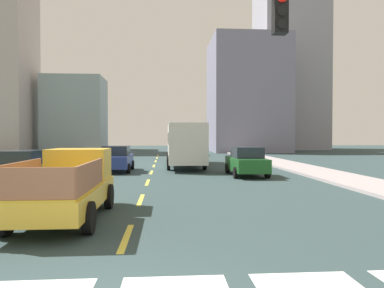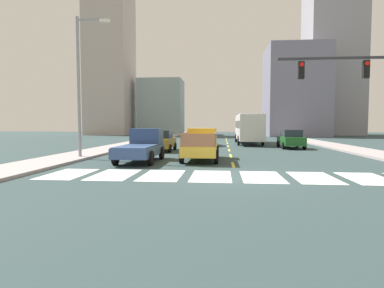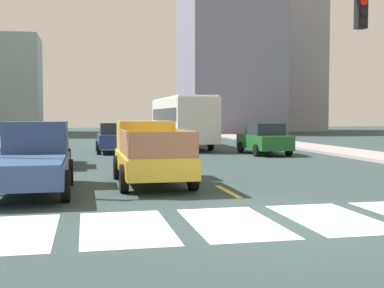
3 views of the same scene
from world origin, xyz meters
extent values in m
plane|color=#2D3F41|center=(0.00, 0.00, 0.00)|extent=(160.00, 160.00, 0.00)
cube|color=#A09698|center=(10.53, 18.00, 0.07)|extent=(3.00, 110.00, 0.15)
cube|color=#A09698|center=(-10.53, 18.00, 0.07)|extent=(3.00, 110.00, 0.15)
cube|color=silver|center=(-7.47, 0.00, 0.00)|extent=(1.70, 3.16, 0.01)
cube|color=silver|center=(-5.33, 0.00, 0.00)|extent=(1.70, 3.16, 0.01)
cube|color=silver|center=(-3.20, 0.00, 0.00)|extent=(1.70, 3.16, 0.01)
cube|color=silver|center=(-1.07, 0.00, 0.00)|extent=(1.70, 3.16, 0.01)
cube|color=silver|center=(1.07, 0.00, 0.00)|extent=(1.70, 3.16, 0.01)
cube|color=silver|center=(3.20, 0.00, 0.00)|extent=(1.70, 3.16, 0.01)
cube|color=silver|center=(5.33, 0.00, 0.00)|extent=(1.70, 3.16, 0.01)
cube|color=gold|center=(0.00, 4.00, 0.00)|extent=(0.16, 2.40, 0.01)
cube|color=gold|center=(0.00, 9.00, 0.00)|extent=(0.16, 2.40, 0.01)
cube|color=gold|center=(0.00, 14.00, 0.00)|extent=(0.16, 2.40, 0.01)
cube|color=gold|center=(0.00, 19.00, 0.00)|extent=(0.16, 2.40, 0.01)
cube|color=gold|center=(0.00, 24.00, 0.00)|extent=(0.16, 2.40, 0.01)
cube|color=gold|center=(0.00, 29.00, 0.00)|extent=(0.16, 2.40, 0.01)
cube|color=gold|center=(0.00, 34.00, 0.00)|extent=(0.16, 2.40, 0.01)
cube|color=gold|center=(0.00, 39.00, 0.00)|extent=(0.16, 2.40, 0.01)
cube|color=gold|center=(-1.91, 5.91, 0.68)|extent=(1.96, 5.20, 0.56)
cube|color=gold|center=(-1.91, 7.61, 1.46)|extent=(1.84, 1.60, 1.00)
cube|color=#19232D|center=(-1.91, 8.05, 1.64)|extent=(1.72, 0.08, 0.56)
cube|color=gold|center=(-1.91, 4.96, 0.99)|extent=(1.84, 3.30, 0.06)
cylinder|color=black|center=(-2.89, 7.47, 0.40)|extent=(0.22, 0.80, 0.80)
cylinder|color=black|center=(-0.93, 7.47, 0.40)|extent=(0.22, 0.80, 0.80)
cylinder|color=black|center=(-2.89, 4.35, 0.40)|extent=(0.22, 0.80, 0.80)
cylinder|color=black|center=(-0.93, 4.35, 0.40)|extent=(0.22, 0.80, 0.80)
cube|color=#936046|center=(-2.82, 4.96, 1.37)|extent=(0.06, 3.17, 0.70)
cube|color=#936046|center=(-1.01, 4.96, 1.37)|extent=(0.06, 3.17, 0.70)
cube|color=#936046|center=(-1.91, 3.38, 1.37)|extent=(1.80, 0.06, 0.70)
cube|color=navy|center=(-5.40, 4.77, 0.68)|extent=(1.96, 5.20, 0.56)
cube|color=navy|center=(-5.40, 6.47, 1.46)|extent=(1.84, 1.60, 1.00)
cube|color=#19232D|center=(-5.40, 6.91, 1.64)|extent=(1.72, 0.08, 0.56)
cube|color=navy|center=(-5.40, 3.82, 0.99)|extent=(1.84, 3.30, 0.06)
cylinder|color=black|center=(-6.38, 6.33, 0.40)|extent=(0.22, 0.80, 0.80)
cylinder|color=black|center=(-4.42, 6.33, 0.40)|extent=(0.22, 0.80, 0.80)
cylinder|color=black|center=(-6.38, 3.21, 0.40)|extent=(0.22, 0.80, 0.80)
cylinder|color=black|center=(-4.42, 3.21, 0.40)|extent=(0.22, 0.80, 0.80)
cube|color=silver|center=(2.37, 23.33, 1.85)|extent=(2.50, 10.80, 2.70)
cube|color=#19232D|center=(2.37, 23.33, 2.20)|extent=(2.52, 9.94, 0.80)
cube|color=silver|center=(2.37, 23.33, 3.26)|extent=(2.40, 10.37, 0.12)
cylinder|color=black|center=(1.12, 26.68, 0.50)|extent=(0.22, 1.00, 1.00)
cylinder|color=black|center=(3.62, 26.68, 0.50)|extent=(0.22, 1.00, 1.00)
cylinder|color=black|center=(1.12, 20.36, 0.50)|extent=(0.22, 1.00, 1.00)
cylinder|color=black|center=(3.62, 20.36, 0.50)|extent=(0.22, 1.00, 1.00)
cube|color=#9C751A|center=(-5.59, 12.53, 0.70)|extent=(1.80, 4.40, 0.76)
cube|color=#1E2833|center=(-5.59, 12.38, 1.40)|extent=(1.58, 2.11, 0.64)
cylinder|color=black|center=(-6.49, 13.89, 0.32)|extent=(0.22, 0.64, 0.64)
cylinder|color=black|center=(-4.69, 13.89, 0.32)|extent=(0.22, 0.64, 0.64)
cylinder|color=black|center=(-6.49, 11.16, 0.32)|extent=(0.22, 0.64, 0.64)
cylinder|color=black|center=(-4.69, 11.16, 0.32)|extent=(0.22, 0.64, 0.64)
cube|color=navy|center=(-2.31, 19.69, 0.70)|extent=(1.80, 4.40, 0.76)
cube|color=#1E2833|center=(-2.31, 19.54, 1.40)|extent=(1.58, 2.11, 0.64)
cylinder|color=black|center=(-3.21, 21.05, 0.32)|extent=(0.22, 0.64, 0.64)
cylinder|color=black|center=(-1.41, 21.05, 0.32)|extent=(0.22, 0.64, 0.64)
cylinder|color=black|center=(-3.21, 18.32, 0.32)|extent=(0.22, 0.64, 0.64)
cylinder|color=black|center=(-1.41, 18.32, 0.32)|extent=(0.22, 0.64, 0.64)
cube|color=#1D5924|center=(5.72, 16.66, 0.70)|extent=(1.80, 4.40, 0.76)
cube|color=#1E2833|center=(5.72, 16.51, 1.40)|extent=(1.58, 2.11, 0.64)
cylinder|color=black|center=(4.82, 18.02, 0.32)|extent=(0.22, 0.64, 0.64)
cylinder|color=black|center=(6.62, 18.02, 0.32)|extent=(0.22, 0.64, 0.64)
cylinder|color=black|center=(4.82, 15.29, 0.32)|extent=(0.22, 0.64, 0.64)
cylinder|color=black|center=(6.62, 15.29, 0.32)|extent=(0.22, 0.64, 0.64)
cube|color=#2D2D33|center=(5.86, 2.60, 5.40)|extent=(7.56, 0.12, 0.12)
cube|color=black|center=(6.23, 2.60, 4.85)|extent=(0.28, 0.24, 0.84)
cylinder|color=red|center=(6.23, 2.47, 5.11)|extent=(0.20, 0.04, 0.20)
cylinder|color=black|center=(6.23, 2.47, 4.85)|extent=(0.20, 0.04, 0.20)
cylinder|color=black|center=(6.23, 2.47, 4.59)|extent=(0.20, 0.04, 0.20)
cube|color=black|center=(3.21, 2.60, 4.85)|extent=(0.28, 0.24, 0.84)
cylinder|color=red|center=(3.21, 2.47, 5.11)|extent=(0.20, 0.04, 0.20)
cylinder|color=black|center=(3.21, 2.47, 4.85)|extent=(0.20, 0.04, 0.20)
cylinder|color=black|center=(3.21, 2.47, 4.59)|extent=(0.20, 0.04, 0.20)
cylinder|color=gray|center=(-9.76, 6.23, 4.50)|extent=(0.20, 0.20, 9.00)
cube|color=gray|center=(-8.86, 6.23, 8.80)|extent=(1.80, 0.10, 0.10)
cube|color=silver|center=(-7.96, 6.23, 8.70)|extent=(0.60, 0.28, 0.16)
cube|color=#93929D|center=(22.41, 57.06, 18.87)|extent=(10.80, 10.10, 37.74)
cube|color=#899DA0|center=(-14.22, 57.62, 6.06)|extent=(9.48, 7.99, 12.12)
cube|color=#B5A8A2|center=(-24.59, 53.89, 17.27)|extent=(8.85, 9.36, 34.53)
cube|color=slate|center=(13.06, 48.87, 8.30)|extent=(10.80, 11.20, 16.59)
camera|label=1|loc=(0.93, -4.52, 2.40)|focal=33.80mm
camera|label=2|loc=(-0.61, -13.63, 2.22)|focal=29.98mm
camera|label=3|loc=(-3.93, -9.55, 2.15)|focal=46.96mm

